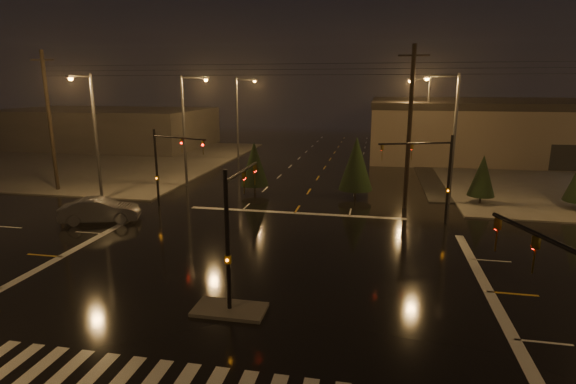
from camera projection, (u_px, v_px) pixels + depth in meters
name	position (u px, v px, depth m)	size (l,w,h in m)	color
ground	(255.00, 273.00, 22.47)	(140.00, 140.00, 0.00)	black
sidewalk_nw	(89.00, 159.00, 56.75)	(36.00, 36.00, 0.12)	#43413C
median_island	(230.00, 309.00, 18.64)	(3.00, 1.60, 0.15)	#43413C
stop_bar_far	(295.00, 213.00, 32.97)	(16.00, 0.50, 0.01)	beige
commercial_block	(106.00, 128.00, 68.51)	(30.00, 18.00, 5.60)	#3A3533
signal_mast_median	(234.00, 218.00, 18.67)	(0.25, 4.59, 6.00)	black
signal_mast_ne	(435.00, 169.00, 29.47)	(4.84, 1.86, 6.00)	black
signal_mast_nw	(166.00, 160.00, 33.06)	(4.84, 1.86, 6.00)	black
signal_mast_se	(568.00, 327.00, 10.38)	(1.55, 3.87, 6.00)	black
streetlight_1	(187.00, 123.00, 40.41)	(2.77, 0.32, 10.00)	#38383A
streetlight_2	(240.00, 113.00, 55.68)	(2.77, 0.32, 10.00)	#38383A
streetlight_3	(450.00, 130.00, 34.28)	(2.77, 0.32, 10.00)	#38383A
streetlight_4	(425.00, 114.00, 53.36)	(2.77, 0.32, 10.00)	#38383A
streetlight_5	(93.00, 129.00, 34.82)	(0.32, 2.77, 10.00)	#38383A
utility_pole_0	(50.00, 121.00, 38.56)	(2.20, 0.32, 12.00)	black
utility_pole_1	(409.00, 127.00, 32.90)	(2.20, 0.32, 12.00)	black
conifer_0	(482.00, 176.00, 34.83)	(2.07, 2.07, 3.93)	black
conifer_3	(254.00, 164.00, 38.48)	(2.43, 2.43, 4.49)	black
conifer_4	(356.00, 163.00, 36.83)	(2.80, 2.80, 5.08)	black
car_crossing	(100.00, 210.00, 30.59)	(1.78, 5.10, 1.68)	#515358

